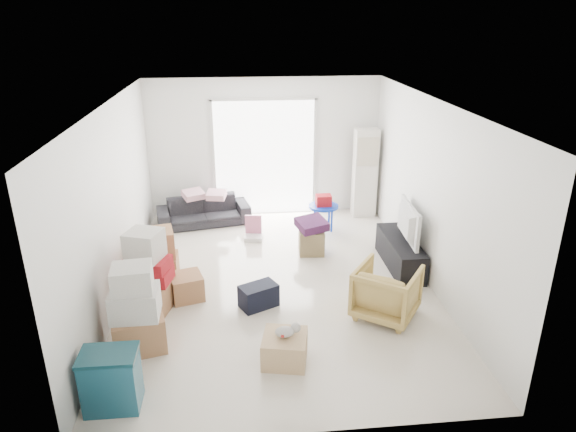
# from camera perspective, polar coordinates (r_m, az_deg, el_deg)

# --- Properties ---
(room_shell) EXTENTS (4.98, 6.48, 3.18)m
(room_shell) POSITION_cam_1_polar(r_m,az_deg,el_deg) (7.27, -1.24, 1.89)
(room_shell) COLOR beige
(room_shell) RESTS_ON ground
(sliding_door) EXTENTS (2.10, 0.04, 2.33)m
(sliding_door) POSITION_cam_1_polar(r_m,az_deg,el_deg) (10.14, -2.63, 6.97)
(sliding_door) COLOR white
(sliding_door) RESTS_ON room_shell
(ac_tower) EXTENTS (0.45, 0.30, 1.75)m
(ac_tower) POSITION_cam_1_polar(r_m,az_deg,el_deg) (10.22, 8.53, 4.72)
(ac_tower) COLOR silver
(ac_tower) RESTS_ON room_shell
(tv_console) EXTENTS (0.42, 1.41, 0.47)m
(tv_console) POSITION_cam_1_polar(r_m,az_deg,el_deg) (8.41, 12.36, -4.03)
(tv_console) COLOR black
(tv_console) RESTS_ON room_shell
(television) EXTENTS (0.65, 1.05, 0.13)m
(television) POSITION_cam_1_polar(r_m,az_deg,el_deg) (8.28, 12.53, -2.14)
(television) COLOR black
(television) RESTS_ON tv_console
(sofa) EXTENTS (1.80, 0.84, 0.68)m
(sofa) POSITION_cam_1_polar(r_m,az_deg,el_deg) (9.97, -9.38, 0.97)
(sofa) COLOR #29292E
(sofa) RESTS_ON room_shell
(pillow_left) EXTENTS (0.42, 0.39, 0.11)m
(pillow_left) POSITION_cam_1_polar(r_m,az_deg,el_deg) (9.88, -10.53, 3.12)
(pillow_left) COLOR #F0AFC1
(pillow_left) RESTS_ON sofa
(pillow_right) EXTENTS (0.43, 0.37, 0.13)m
(pillow_right) POSITION_cam_1_polar(r_m,az_deg,el_deg) (9.79, -8.02, 3.18)
(pillow_right) COLOR #F0AFC1
(pillow_right) RESTS_ON sofa
(armchair) EXTENTS (1.04, 1.03, 0.79)m
(armchair) POSITION_cam_1_polar(r_m,az_deg,el_deg) (6.98, 10.92, -8.02)
(armchair) COLOR tan
(armchair) RESTS_ON room_shell
(storage_bins) EXTENTS (0.57, 0.40, 0.65)m
(storage_bins) POSITION_cam_1_polar(r_m,az_deg,el_deg) (5.76, -19.03, -16.84)
(storage_bins) COLOR navy
(storage_bins) RESTS_ON room_shell
(box_stack_a) EXTENTS (0.71, 0.63, 1.11)m
(box_stack_a) POSITION_cam_1_polar(r_m,az_deg,el_deg) (6.44, -16.50, -10.27)
(box_stack_a) COLOR #A16949
(box_stack_a) RESTS_ON room_shell
(box_stack_b) EXTENTS (0.69, 0.69, 1.15)m
(box_stack_b) POSITION_cam_1_polar(r_m,az_deg,el_deg) (7.23, -15.30, -6.41)
(box_stack_b) COLOR #A16949
(box_stack_b) RESTS_ON room_shell
(box_stack_c) EXTENTS (0.55, 0.55, 0.80)m
(box_stack_c) POSITION_cam_1_polar(r_m,az_deg,el_deg) (8.01, -14.14, -4.31)
(box_stack_c) COLOR #A16949
(box_stack_c) RESTS_ON room_shell
(loose_box) EXTENTS (0.54, 0.54, 0.36)m
(loose_box) POSITION_cam_1_polar(r_m,az_deg,el_deg) (7.50, -11.20, -7.70)
(loose_box) COLOR #A16949
(loose_box) RESTS_ON room_shell
(duffel_bag) EXTENTS (0.59, 0.50, 0.32)m
(duffel_bag) POSITION_cam_1_polar(r_m,az_deg,el_deg) (7.19, -3.29, -8.85)
(duffel_bag) COLOR black
(duffel_bag) RESTS_ON room_shell
(ottoman) EXTENTS (0.44, 0.44, 0.41)m
(ottoman) POSITION_cam_1_polar(r_m,az_deg,el_deg) (8.70, 2.61, -2.83)
(ottoman) COLOR olive
(ottoman) RESTS_ON room_shell
(blanket) EXTENTS (0.57, 0.57, 0.14)m
(blanket) POSITION_cam_1_polar(r_m,az_deg,el_deg) (8.59, 2.64, -1.15)
(blanket) COLOR #491D4A
(blanket) RESTS_ON ottoman
(kids_table) EXTENTS (0.56, 0.56, 0.68)m
(kids_table) POSITION_cam_1_polar(r_m,az_deg,el_deg) (9.54, 3.95, 1.25)
(kids_table) COLOR #0A2EB1
(kids_table) RESTS_ON room_shell
(toy_walker) EXTENTS (0.36, 0.32, 0.42)m
(toy_walker) POSITION_cam_1_polar(r_m,az_deg,el_deg) (9.27, -3.83, -1.86)
(toy_walker) COLOR silver
(toy_walker) RESTS_ON room_shell
(wood_crate) EXTENTS (0.59, 0.59, 0.34)m
(wood_crate) POSITION_cam_1_polar(r_m,az_deg,el_deg) (6.17, -0.37, -14.51)
(wood_crate) COLOR tan
(wood_crate) RESTS_ON room_shell
(plush_bunny) EXTENTS (0.30, 0.18, 0.15)m
(plush_bunny) POSITION_cam_1_polar(r_m,az_deg,el_deg) (6.04, -0.05, -12.62)
(plush_bunny) COLOR #B2ADA8
(plush_bunny) RESTS_ON wood_crate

